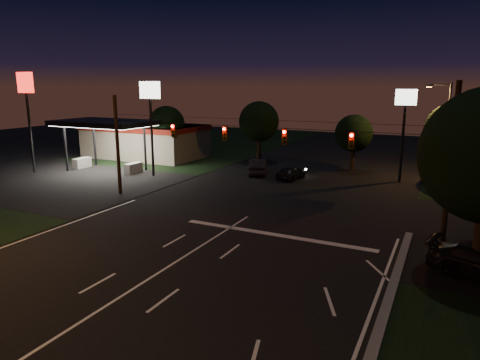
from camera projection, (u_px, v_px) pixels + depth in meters
The scene contains 17 objects.
ground at pixel (95, 313), 16.74m from camera, with size 140.00×140.00×0.00m, color black.
cross_street_left at pixel (61, 182), 39.39m from camera, with size 20.00×16.00×0.02m, color black.
stop_bar at pixel (275, 235), 25.52m from camera, with size 12.00×0.50×0.01m, color silver.
utility_pole_right at pixel (442, 240), 24.70m from camera, with size 0.30×0.30×9.00m, color black.
utility_pole_left at pixel (121, 194), 35.06m from camera, with size 0.28×0.28×8.00m, color black.
signal_span at pixel (254, 134), 28.66m from camera, with size 24.00×0.40×1.56m.
gas_station at pixel (143, 138), 52.28m from camera, with size 14.20×16.10×5.25m.
pole_sign_left_near at pixel (150, 104), 40.55m from camera, with size 2.20×0.30×9.10m.
pole_sign_left_far at pixel (27, 97), 42.08m from camera, with size 2.00×0.30×10.00m.
pole_sign_right at pixel (405, 114), 38.22m from camera, with size 1.80×0.30×8.40m.
street_light_right_far at pixel (444, 125), 38.79m from camera, with size 2.20×0.35×9.00m.
tree_far_a at pixel (167, 125), 49.96m from camera, with size 4.20×4.20×6.42m.
tree_far_b at pixel (260, 122), 49.08m from camera, with size 4.60×4.60×6.98m.
tree_far_c at pixel (354, 134), 43.59m from camera, with size 3.80×3.80×5.86m.
tree_far_d at pixel (453, 130), 37.78m from camera, with size 4.80×4.80×7.30m.
car_oncoming_a at pixel (291, 172), 40.51m from camera, with size 1.57×3.90×1.33m, color black.
car_oncoming_b at pixel (258, 166), 42.93m from camera, with size 1.61×4.61×1.52m, color black.
Camera 1 is at (11.82, -11.14, 8.71)m, focal length 32.00 mm.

